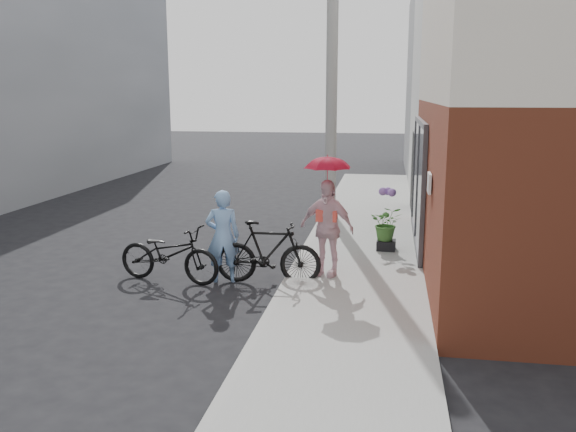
% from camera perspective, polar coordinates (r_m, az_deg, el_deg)
% --- Properties ---
extents(ground, '(80.00, 80.00, 0.00)m').
position_cam_1_polar(ground, '(10.01, -5.85, -7.00)').
color(ground, black).
rests_on(ground, ground).
extents(sidewalk, '(2.20, 24.00, 0.12)m').
position_cam_1_polar(sidewalk, '(11.58, 6.91, -4.15)').
color(sidewalk, '#969691').
rests_on(sidewalk, ground).
extents(curb, '(0.12, 24.00, 0.12)m').
position_cam_1_polar(curb, '(11.68, 1.21, -3.93)').
color(curb, '#9E9E99').
rests_on(curb, ground).
extents(plaster_building, '(8.00, 6.00, 7.00)m').
position_cam_1_polar(plaster_building, '(18.73, 24.39, 11.51)').
color(plaster_building, silver).
rests_on(plaster_building, ground).
extents(east_building_far, '(8.00, 8.00, 7.00)m').
position_cam_1_polar(east_building_far, '(25.57, 20.41, 11.53)').
color(east_building_far, slate).
rests_on(east_building_far, ground).
extents(utility_pole, '(0.28, 0.28, 7.00)m').
position_cam_1_polar(utility_pole, '(15.22, 4.12, 12.72)').
color(utility_pole, '#9E9E99').
rests_on(utility_pole, ground).
extents(officer, '(0.65, 0.50, 1.58)m').
position_cam_1_polar(officer, '(10.30, -6.12, -1.90)').
color(officer, '#7BA7DB').
rests_on(officer, ground).
extents(bike_left, '(1.94, 0.96, 0.97)m').
position_cam_1_polar(bike_left, '(10.51, -11.07, -3.49)').
color(bike_left, black).
rests_on(bike_left, ground).
extents(bike_right, '(1.80, 0.58, 1.07)m').
position_cam_1_polar(bike_right, '(10.21, -1.88, -3.44)').
color(bike_right, black).
rests_on(bike_right, ground).
extents(kimono_woman, '(1.03, 0.67, 1.63)m').
position_cam_1_polar(kimono_woman, '(10.25, 3.64, -1.10)').
color(kimono_woman, silver).
rests_on(kimono_woman, sidewalk).
extents(parasol, '(0.76, 0.76, 0.66)m').
position_cam_1_polar(parasol, '(10.06, 3.72, 5.29)').
color(parasol, red).
rests_on(parasol, kimono_woman).
extents(planter, '(0.38, 0.38, 0.19)m').
position_cam_1_polar(planter, '(12.17, 9.17, -2.69)').
color(planter, black).
rests_on(planter, sidewalk).
extents(potted_plant, '(0.62, 0.54, 0.69)m').
position_cam_1_polar(potted_plant, '(12.07, 9.23, -0.67)').
color(potted_plant, '#3D732E').
rests_on(potted_plant, planter).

